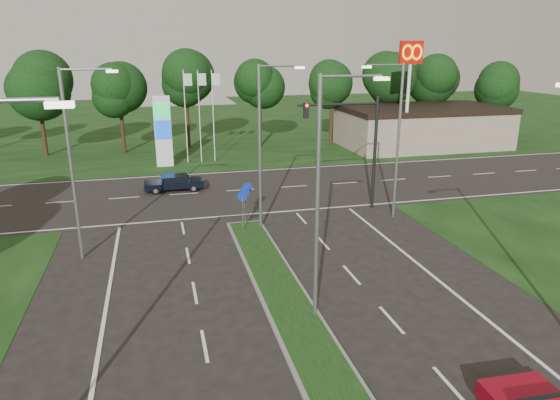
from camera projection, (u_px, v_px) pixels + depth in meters
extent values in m
cube|color=black|center=(192.00, 127.00, 64.30)|extent=(160.00, 50.00, 0.02)
cube|color=black|center=(227.00, 191.00, 35.55)|extent=(160.00, 12.00, 0.02)
cube|color=slate|center=(311.00, 347.00, 16.99)|extent=(2.00, 26.00, 0.12)
cube|color=gray|center=(422.00, 127.00, 51.21)|extent=(16.00, 9.00, 4.00)
cylinder|color=gray|center=(317.00, 204.00, 17.73)|extent=(0.16, 0.16, 9.00)
cylinder|color=gray|center=(352.00, 76.00, 16.69)|extent=(2.20, 0.10, 0.10)
cube|color=#FFF2CC|center=(382.00, 79.00, 16.98)|extent=(0.50, 0.22, 0.12)
cylinder|color=gray|center=(260.00, 150.00, 27.00)|extent=(0.16, 0.16, 9.00)
cylinder|color=gray|center=(279.00, 66.00, 25.97)|extent=(2.20, 0.10, 0.10)
cube|color=#FFF2CC|center=(300.00, 68.00, 26.25)|extent=(0.50, 0.22, 0.12)
cube|color=#FFF2CC|center=(60.00, 105.00, 9.25)|extent=(0.50, 0.22, 0.12)
cylinder|color=gray|center=(71.00, 168.00, 22.99)|extent=(0.16, 0.16, 9.00)
cylinder|color=gray|center=(86.00, 69.00, 21.95)|extent=(2.20, 0.10, 0.10)
cube|color=#FFF2CC|center=(112.00, 71.00, 22.24)|extent=(0.50, 0.22, 0.12)
cylinder|color=gray|center=(398.00, 143.00, 28.91)|extent=(0.16, 0.16, 9.00)
cylinder|color=gray|center=(385.00, 65.00, 27.36)|extent=(2.20, 0.10, 0.10)
cube|color=#FFF2CC|center=(367.00, 67.00, 27.14)|extent=(0.50, 0.22, 0.12)
cylinder|color=black|center=(375.00, 154.00, 30.94)|extent=(0.20, 0.20, 7.00)
cylinder|color=black|center=(338.00, 104.00, 29.45)|extent=(5.00, 0.14, 0.14)
cube|color=black|center=(306.00, 110.00, 29.07)|extent=(0.28, 0.28, 0.90)
sphere|color=#FF190C|center=(307.00, 106.00, 28.82)|extent=(0.20, 0.20, 0.20)
cylinder|color=gray|center=(243.00, 214.00, 27.28)|extent=(0.06, 0.06, 2.20)
cylinder|color=#0C26A5|center=(242.00, 196.00, 26.99)|extent=(0.56, 0.04, 0.56)
cylinder|color=gray|center=(245.00, 208.00, 28.28)|extent=(0.06, 0.06, 2.20)
cylinder|color=#0C26A5|center=(245.00, 191.00, 27.98)|extent=(0.56, 0.04, 0.56)
cylinder|color=gray|center=(248.00, 204.00, 28.99)|extent=(0.06, 0.06, 2.20)
cylinder|color=#0C26A5|center=(248.00, 187.00, 28.70)|extent=(0.56, 0.04, 0.56)
cube|color=silver|center=(163.00, 132.00, 42.09)|extent=(1.40, 0.30, 6.00)
cube|color=#0CA53F|center=(162.00, 111.00, 41.40)|extent=(1.30, 0.08, 1.20)
cube|color=#0C3FBF|center=(163.00, 130.00, 41.87)|extent=(1.30, 0.08, 1.60)
cylinder|color=silver|center=(186.00, 118.00, 43.19)|extent=(0.08, 0.08, 8.00)
cube|color=#B2D8B2|center=(188.00, 80.00, 42.33)|extent=(0.70, 0.02, 1.00)
cylinder|color=silver|center=(200.00, 117.00, 43.47)|extent=(0.08, 0.08, 8.00)
cube|color=#B2D8B2|center=(202.00, 79.00, 42.61)|extent=(0.70, 0.02, 1.00)
cylinder|color=silver|center=(213.00, 117.00, 43.75)|extent=(0.08, 0.08, 8.00)
cube|color=#B2D8B2|center=(216.00, 79.00, 42.89)|extent=(0.70, 0.02, 1.00)
cylinder|color=silver|center=(407.00, 102.00, 45.69)|extent=(0.30, 0.30, 10.00)
cube|color=#BF0C07|center=(411.00, 52.00, 44.40)|extent=(2.20, 0.35, 2.00)
torus|color=#FFC600|center=(408.00, 52.00, 44.09)|extent=(1.06, 0.16, 1.06)
torus|color=#FFC600|center=(417.00, 52.00, 44.30)|extent=(1.06, 0.16, 1.06)
cylinder|color=black|center=(203.00, 127.00, 49.75)|extent=(0.36, 0.36, 4.40)
sphere|color=black|center=(201.00, 83.00, 48.49)|extent=(6.00, 6.00, 6.00)
sphere|color=black|center=(204.00, 73.00, 48.08)|extent=(4.80, 4.80, 4.80)
cube|color=black|center=(174.00, 184.00, 35.55)|extent=(4.09, 1.69, 0.42)
cube|color=black|center=(175.00, 178.00, 35.45)|extent=(1.80, 1.43, 0.39)
cube|color=black|center=(175.00, 176.00, 35.39)|extent=(1.48, 1.34, 0.04)
cylinder|color=black|center=(156.00, 191.00, 34.60)|extent=(0.58, 0.19, 0.57)
cylinder|color=black|center=(155.00, 185.00, 36.00)|extent=(0.58, 0.19, 0.57)
cylinder|color=black|center=(194.00, 188.00, 35.23)|extent=(0.58, 0.19, 0.57)
cylinder|color=black|center=(192.00, 183.00, 36.62)|extent=(0.58, 0.19, 0.57)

